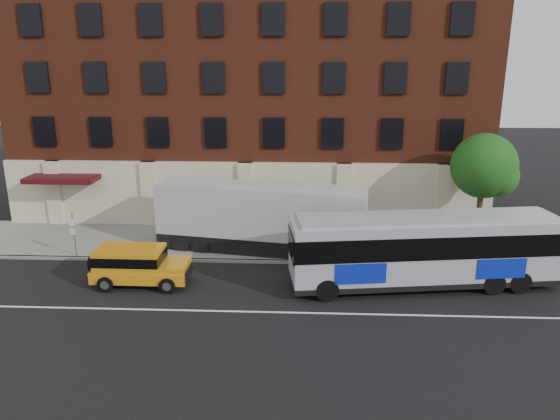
{
  "coord_description": "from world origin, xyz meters",
  "views": [
    {
      "loc": [
        3.56,
        -19.76,
        10.52
      ],
      "look_at": [
        2.41,
        5.5,
        3.04
      ],
      "focal_mm": 34.09,
      "sensor_mm": 36.0,
      "label": 1
    }
  ],
  "objects_px": {
    "sign_pole": "(74,233)",
    "shipping_container": "(261,220)",
    "street_tree": "(485,168)",
    "city_bus": "(425,248)",
    "yellow_suv": "(137,264)"
  },
  "relations": [
    {
      "from": "sign_pole",
      "to": "yellow_suv",
      "type": "distance_m",
      "value": 5.29
    },
    {
      "from": "shipping_container",
      "to": "yellow_suv",
      "type": "bearing_deg",
      "value": -140.67
    },
    {
      "from": "city_bus",
      "to": "shipping_container",
      "type": "xyz_separation_m",
      "value": [
        -7.95,
        4.06,
        -0.03
      ]
    },
    {
      "from": "city_bus",
      "to": "yellow_suv",
      "type": "relative_size",
      "value": 2.69
    },
    {
      "from": "sign_pole",
      "to": "yellow_suv",
      "type": "xyz_separation_m",
      "value": [
        4.28,
        -3.07,
        -0.42
      ]
    },
    {
      "from": "city_bus",
      "to": "yellow_suv",
      "type": "xyz_separation_m",
      "value": [
        -13.43,
        -0.43,
        -0.85
      ]
    },
    {
      "from": "sign_pole",
      "to": "shipping_container",
      "type": "relative_size",
      "value": 0.22
    },
    {
      "from": "street_tree",
      "to": "shipping_container",
      "type": "relative_size",
      "value": 0.54
    },
    {
      "from": "sign_pole",
      "to": "yellow_suv",
      "type": "height_order",
      "value": "sign_pole"
    },
    {
      "from": "yellow_suv",
      "to": "city_bus",
      "type": "bearing_deg",
      "value": 1.85
    },
    {
      "from": "yellow_suv",
      "to": "shipping_container",
      "type": "height_order",
      "value": "shipping_container"
    },
    {
      "from": "sign_pole",
      "to": "yellow_suv",
      "type": "relative_size",
      "value": 0.53
    },
    {
      "from": "city_bus",
      "to": "shipping_container",
      "type": "bearing_deg",
      "value": 152.96
    },
    {
      "from": "sign_pole",
      "to": "shipping_container",
      "type": "xyz_separation_m",
      "value": [
        9.76,
        1.42,
        0.41
      ]
    },
    {
      "from": "sign_pole",
      "to": "street_tree",
      "type": "height_order",
      "value": "street_tree"
    }
  ]
}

